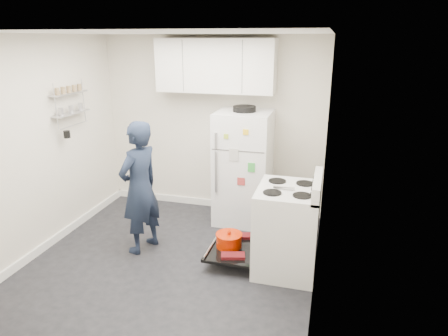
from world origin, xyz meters
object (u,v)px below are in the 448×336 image
(open_oven_door, at_px, (231,244))
(person, at_px, (140,188))
(electric_range, at_px, (286,230))
(refrigerator, at_px, (243,167))

(open_oven_door, xyz_separation_m, person, (-1.10, -0.03, 0.60))
(electric_range, distance_m, refrigerator, 1.35)
(refrigerator, bearing_deg, open_oven_door, -84.17)
(electric_range, relative_size, open_oven_door, 1.54)
(open_oven_door, xyz_separation_m, refrigerator, (-0.11, 1.09, 0.58))
(open_oven_door, bearing_deg, person, -178.28)
(open_oven_door, relative_size, person, 0.45)
(refrigerator, distance_m, person, 1.49)
(refrigerator, bearing_deg, electric_range, -56.64)
(open_oven_door, distance_m, refrigerator, 1.24)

